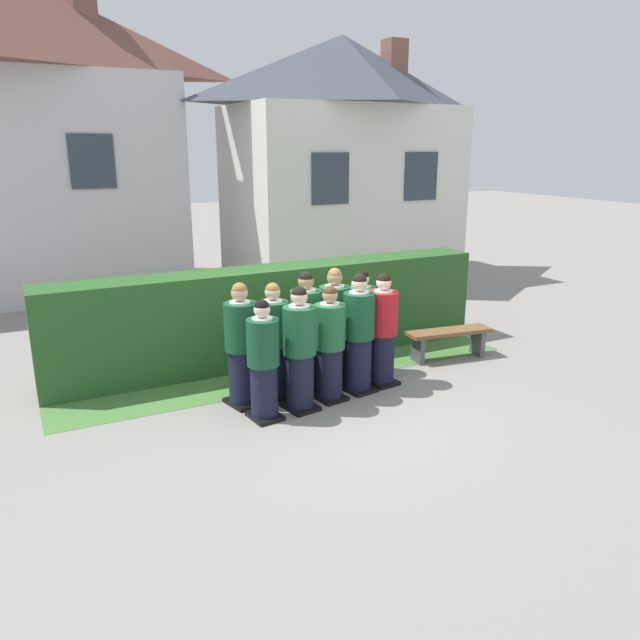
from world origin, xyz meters
name	(u,v)px	position (x,y,z in m)	size (l,w,h in m)	color
ground_plane	(329,399)	(0.00, 0.00, 0.00)	(60.00, 60.00, 0.00)	gray
student_front_row_0	(263,363)	(-1.00, -0.16, 0.73)	(0.41, 0.51, 1.54)	black
student_front_row_1	(300,352)	(-0.48, -0.10, 0.78)	(0.45, 0.52, 1.64)	black
student_front_row_2	(330,346)	(0.02, 0.01, 0.75)	(0.42, 0.50, 1.57)	black
student_front_row_3	(359,336)	(0.51, 0.10, 0.80)	(0.45, 0.53, 1.67)	black
student_in_red_blazer	(382,332)	(0.95, 0.18, 0.77)	(0.43, 0.51, 1.62)	black
student_rear_row_0	(241,348)	(-1.09, 0.38, 0.79)	(0.47, 0.56, 1.65)	black
student_rear_row_1	(274,343)	(-0.61, 0.44, 0.76)	(0.47, 0.53, 1.59)	black
student_rear_row_2	(306,333)	(-0.07, 0.54, 0.80)	(0.49, 0.57, 1.68)	black
student_rear_row_3	(334,328)	(0.40, 0.59, 0.80)	(0.47, 0.55, 1.67)	black
student_rear_row_4	(361,325)	(0.90, 0.69, 0.75)	(0.46, 0.54, 1.58)	black
hedge	(276,314)	(0.00, 1.81, 0.76)	(7.06, 0.70, 1.51)	#285623
school_building_main	(342,159)	(3.97, 6.90, 2.99)	(5.64, 3.54, 5.83)	silver
wooden_bench	(449,338)	(2.49, 0.60, 0.35)	(1.43, 0.53, 0.48)	brown
lawn_strip	(298,375)	(0.00, 1.01, 0.00)	(7.06, 0.90, 0.01)	#477A38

